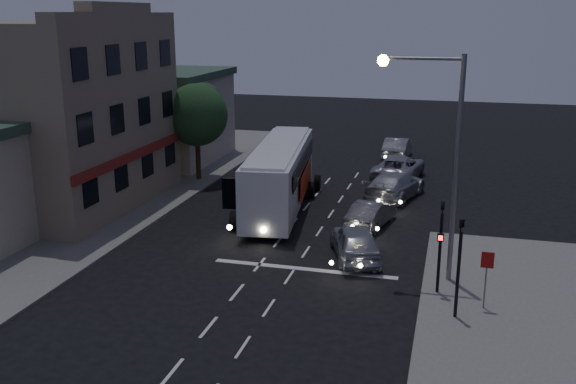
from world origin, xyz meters
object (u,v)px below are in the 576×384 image
(traffic_signal_side, at_px, (459,256))
(streetlight, at_px, (441,143))
(traffic_signal_main, at_px, (441,236))
(regulatory_sign, at_px, (487,271))
(car_sedan_c, at_px, (399,167))
(car_suv, at_px, (355,242))
(car_extra, at_px, (397,148))
(street_tree, at_px, (196,112))
(car_sedan_b, at_px, (395,185))
(car_sedan_a, at_px, (371,214))
(tour_bus, at_px, (280,174))

(traffic_signal_side, bearing_deg, streetlight, 105.70)
(traffic_signal_main, xyz_separation_m, streetlight, (-0.26, 1.42, 3.31))
(traffic_signal_side, distance_m, regulatory_sign, 1.61)
(car_sedan_c, bearing_deg, car_suv, 94.52)
(car_suv, height_order, car_extra, car_extra)
(traffic_signal_side, distance_m, street_tree, 23.24)
(streetlight, distance_m, street_tree, 20.19)
(traffic_signal_main, height_order, regulatory_sign, traffic_signal_main)
(car_sedan_b, xyz_separation_m, car_sedan_c, (-0.21, 4.60, 0.00))
(traffic_signal_main, bearing_deg, car_sedan_a, 115.32)
(car_sedan_c, distance_m, traffic_signal_main, 18.15)
(tour_bus, bearing_deg, car_sedan_b, 23.75)
(car_sedan_b, height_order, street_tree, street_tree)
(car_extra, distance_m, traffic_signal_side, 26.45)
(car_sedan_c, xyz_separation_m, car_extra, (-0.69, 6.23, -0.00))
(traffic_signal_main, bearing_deg, tour_bus, 133.24)
(traffic_signal_main, relative_size, traffic_signal_side, 1.00)
(car_sedan_a, bearing_deg, traffic_signal_main, 126.76)
(car_extra, relative_size, traffic_signal_main, 1.19)
(car_sedan_b, height_order, traffic_signal_main, traffic_signal_main)
(car_sedan_a, xyz_separation_m, car_sedan_b, (0.66, 5.55, 0.13))
(tour_bus, bearing_deg, traffic_signal_side, -57.40)
(car_sedan_a, distance_m, car_sedan_b, 5.59)
(car_sedan_b, relative_size, traffic_signal_main, 1.36)
(traffic_signal_main, xyz_separation_m, traffic_signal_side, (0.70, -1.98, 0.00))
(car_suv, distance_m, car_sedan_b, 10.20)
(regulatory_sign, height_order, streetlight, streetlight)
(tour_bus, xyz_separation_m, streetlight, (8.73, -8.13, 3.76))
(traffic_signal_side, bearing_deg, car_sedan_b, 103.56)
(car_extra, relative_size, streetlight, 0.54)
(car_suv, distance_m, car_extra, 21.01)
(car_extra, xyz_separation_m, street_tree, (-11.95, -9.78, 3.69))
(streetlight, bearing_deg, car_sedan_b, 102.93)
(car_sedan_b, height_order, streetlight, streetlight)
(streetlight, xyz_separation_m, street_tree, (-15.55, 12.82, -1.23))
(tour_bus, bearing_deg, regulatory_sign, -52.11)
(car_suv, distance_m, regulatory_sign, 6.80)
(regulatory_sign, xyz_separation_m, street_tree, (-17.51, 15.26, 2.90))
(tour_bus, height_order, car_extra, tour_bus)
(car_sedan_a, relative_size, car_sedan_b, 0.74)
(streetlight, bearing_deg, tour_bus, 137.02)
(car_sedan_c, bearing_deg, car_sedan_b, 99.23)
(car_sedan_c, xyz_separation_m, regulatory_sign, (4.87, -18.81, 0.79))
(tour_bus, height_order, car_sedan_a, tour_bus)
(car_extra, xyz_separation_m, traffic_signal_main, (3.86, -24.03, 1.61))
(car_sedan_b, bearing_deg, car_sedan_a, 97.99)
(regulatory_sign, bearing_deg, street_tree, 138.92)
(car_sedan_a, xyz_separation_m, car_extra, (-0.24, 16.38, 0.13))
(car_sedan_b, distance_m, streetlight, 13.05)
(car_suv, xyz_separation_m, traffic_signal_side, (4.41, -5.00, 1.64))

